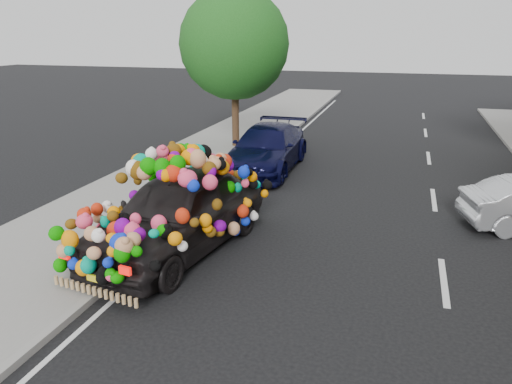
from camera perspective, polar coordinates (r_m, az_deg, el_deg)
ground at (r=10.48m, az=0.55°, el=-7.53°), size 100.00×100.00×0.00m
sidewalk at (r=12.26m, az=-19.20°, el=-4.38°), size 4.00×60.00×0.12m
kerb at (r=11.27m, az=-11.06°, el=-5.62°), size 0.15×60.00×0.13m
lane_markings at (r=10.19m, az=20.67°, el=-9.53°), size 6.00×50.00×0.01m
tree_near_sidewalk at (r=19.67m, az=-2.47°, el=16.53°), size 4.20×4.20×6.13m
plush_art_car at (r=10.55m, az=-9.01°, el=-0.50°), size 3.16×5.47×2.34m
navy_sedan at (r=16.83m, az=1.22°, el=5.00°), size 2.07×5.07×1.47m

